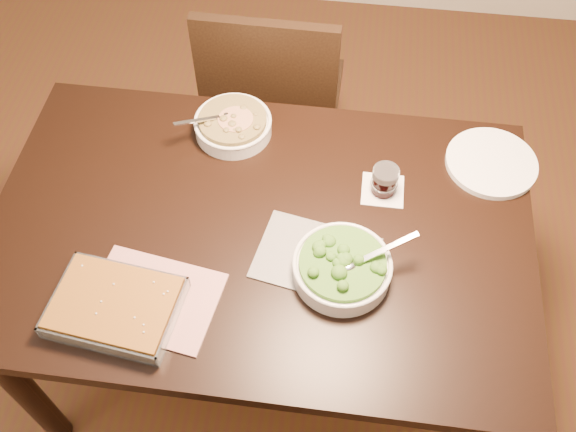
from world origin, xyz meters
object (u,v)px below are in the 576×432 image
(table, at_px, (260,247))
(dinner_plate, at_px, (491,163))
(stew_bowl, at_px, (233,124))
(baking_dish, at_px, (115,307))
(wine_tumbler, at_px, (385,180))
(chair_far, at_px, (273,100))
(broccoli_bowl, at_px, (342,267))

(table, distance_m, dinner_plate, 0.67)
(stew_bowl, relative_size, baking_dish, 0.71)
(baking_dish, relative_size, wine_tumbler, 3.91)
(stew_bowl, distance_m, wine_tumbler, 0.46)
(wine_tumbler, distance_m, chair_far, 0.70)
(stew_bowl, distance_m, baking_dish, 0.62)
(broccoli_bowl, bearing_deg, baking_dish, -161.67)
(table, distance_m, chair_far, 0.70)
(stew_bowl, xyz_separation_m, baking_dish, (-0.17, -0.60, -0.00))
(broccoli_bowl, xyz_separation_m, chair_far, (-0.29, 0.80, -0.26))
(baking_dish, height_order, dinner_plate, baking_dish)
(table, distance_m, stew_bowl, 0.36)
(stew_bowl, height_order, broccoli_bowl, broccoli_bowl)
(stew_bowl, height_order, chair_far, chair_far)
(table, height_order, chair_far, chair_far)
(dinner_plate, bearing_deg, baking_dish, -147.39)
(broccoli_bowl, xyz_separation_m, dinner_plate, (0.38, 0.40, -0.02))
(baking_dish, bearing_deg, dinner_plate, 39.40)
(stew_bowl, relative_size, chair_far, 0.24)
(stew_bowl, xyz_separation_m, broccoli_bowl, (0.34, -0.43, 0.00))
(baking_dish, distance_m, dinner_plate, 1.06)
(broccoli_bowl, height_order, dinner_plate, broccoli_bowl)
(stew_bowl, bearing_deg, dinner_plate, -2.34)
(stew_bowl, height_order, dinner_plate, stew_bowl)
(broccoli_bowl, relative_size, wine_tumbler, 3.23)
(baking_dish, bearing_deg, wine_tumbler, 43.13)
(table, height_order, stew_bowl, stew_bowl)
(baking_dish, bearing_deg, broccoli_bowl, 25.13)
(table, xyz_separation_m, dinner_plate, (0.60, 0.29, 0.10))
(table, relative_size, broccoli_bowl, 5.40)
(table, xyz_separation_m, chair_far, (-0.07, 0.69, -0.13))
(table, relative_size, chair_far, 1.48)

